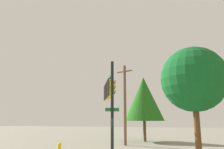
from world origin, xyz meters
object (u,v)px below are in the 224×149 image
(tree_near, at_px, (194,79))
(utility_pole, at_px, (125,103))
(fire_hydrant, at_px, (59,148))
(signal_pole_assembly, at_px, (110,93))
(tree_mid, at_px, (144,99))

(tree_near, bearing_deg, utility_pole, 37.50)
(utility_pole, distance_m, fire_hydrant, 8.42)
(signal_pole_assembly, relative_size, utility_pole, 0.79)
(signal_pole_assembly, height_order, tree_near, tree_near)
(fire_hydrant, xyz_separation_m, tree_near, (-1.05, -9.25, 4.32))
(fire_hydrant, xyz_separation_m, tree_mid, (11.12, -4.39, 4.40))
(tree_near, distance_m, tree_mid, 13.10)
(signal_pole_assembly, relative_size, tree_near, 0.94)
(fire_hydrant, height_order, tree_mid, tree_mid)
(utility_pole, height_order, tree_near, utility_pole)
(signal_pole_assembly, distance_m, utility_pole, 5.89)
(signal_pole_assembly, height_order, utility_pole, utility_pole)
(utility_pole, bearing_deg, tree_mid, -16.45)
(tree_near, relative_size, tree_mid, 0.91)
(signal_pole_assembly, xyz_separation_m, tree_mid, (10.09, -0.98, 0.46))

